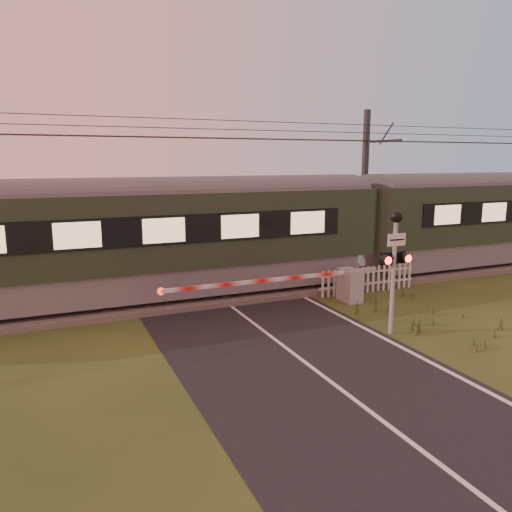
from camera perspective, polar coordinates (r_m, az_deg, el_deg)
name	(u,v)px	position (r m, az deg, el deg)	size (l,w,h in m)	color
ground	(301,360)	(12.40, 5.18, -11.77)	(160.00, 160.00, 0.00)	#2A3B17
road	(306,363)	(12.21, 5.78, -12.09)	(6.00, 140.00, 0.03)	black
track_bed	(215,293)	(18.05, -4.70, -4.23)	(140.00, 3.40, 0.39)	#47423D
overhead_wires	(212,131)	(17.45, -5.00, 14.01)	(120.00, 0.62, 0.62)	black
train	(359,225)	(20.35, 11.71, 3.53)	(41.85, 2.89, 3.90)	slate
boom_gate	(340,284)	(17.14, 9.58, -3.21)	(7.62, 0.86, 1.14)	gray
crossing_signal	(395,250)	(14.00, 15.57, 0.65)	(0.88, 0.36, 3.45)	gray
picket_fence	(368,279)	(18.65, 12.65, -2.62)	(4.03, 0.08, 0.97)	silver
catenary_mast	(365,186)	(23.08, 12.39, 7.79)	(0.22, 2.46, 6.94)	#2D2D30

